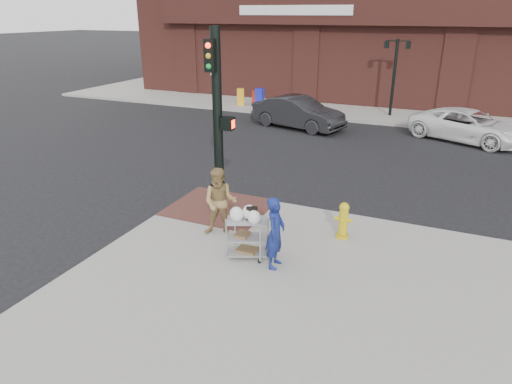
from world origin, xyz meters
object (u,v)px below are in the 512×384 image
at_px(lamp_post, 395,69).
at_px(sedan_dark, 298,113).
at_px(woman_blue, 275,233).
at_px(utility_cart, 247,234).
at_px(pedestrian_tan, 220,202).
at_px(traffic_signal_pole, 218,118).
at_px(minivan_white, 469,126).
at_px(fire_hydrant, 343,220).

xyz_separation_m(lamp_post, sedan_dark, (-3.90, -4.30, -1.84)).
xyz_separation_m(woman_blue, utility_cart, (-0.75, 0.15, -0.26)).
bearing_deg(pedestrian_tan, sedan_dark, 82.41).
bearing_deg(sedan_dark, traffic_signal_pole, -157.18).
bearing_deg(minivan_white, utility_cart, -175.22).
bearing_deg(traffic_signal_pole, pedestrian_tan, -61.71).
xyz_separation_m(lamp_post, minivan_white, (3.94, -3.57, -1.92)).
xyz_separation_m(minivan_white, utility_cart, (-4.59, -13.77, 0.02)).
relative_size(pedestrian_tan, fire_hydrant, 1.85).
relative_size(minivan_white, fire_hydrant, 5.28).
height_order(pedestrian_tan, utility_cart, pedestrian_tan).
bearing_deg(pedestrian_tan, traffic_signal_pole, 100.76).
xyz_separation_m(woman_blue, fire_hydrant, (1.05, 1.97, -0.34)).
bearing_deg(minivan_white, traffic_signal_pole, 174.41).
height_order(lamp_post, pedestrian_tan, lamp_post).
height_order(lamp_post, utility_cart, lamp_post).
distance_m(lamp_post, traffic_signal_pole, 15.43).
bearing_deg(utility_cart, woman_blue, -11.33).
distance_m(woman_blue, minivan_white, 14.44).
height_order(woman_blue, utility_cart, woman_blue).
relative_size(woman_blue, sedan_dark, 0.35).
bearing_deg(woman_blue, traffic_signal_pole, 45.00).
bearing_deg(woman_blue, utility_cart, 75.00).
distance_m(traffic_signal_pole, minivan_white, 13.47).
bearing_deg(pedestrian_tan, fire_hydrant, 2.53).
relative_size(sedan_dark, utility_cart, 3.78).
height_order(traffic_signal_pole, fire_hydrant, traffic_signal_pole).
distance_m(woman_blue, fire_hydrant, 2.25).
distance_m(sedan_dark, fire_hydrant, 12.31).
bearing_deg(utility_cart, minivan_white, 71.56).
relative_size(traffic_signal_pole, sedan_dark, 1.05).
bearing_deg(lamp_post, pedestrian_tan, -96.01).
distance_m(lamp_post, minivan_white, 5.65).
bearing_deg(fire_hydrant, minivan_white, 76.88).
height_order(lamp_post, minivan_white, lamp_post).
relative_size(woman_blue, pedestrian_tan, 0.93).
bearing_deg(woman_blue, minivan_white, -19.09).
height_order(woman_blue, sedan_dark, woman_blue).
bearing_deg(sedan_dark, utility_cart, -150.63).
relative_size(sedan_dark, minivan_white, 0.94).
bearing_deg(pedestrian_tan, woman_blue, -43.72).
distance_m(pedestrian_tan, fire_hydrant, 3.11).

